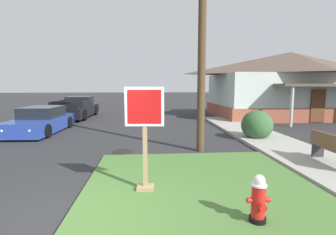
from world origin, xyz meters
TOP-DOWN VIEW (x-y plane):
  - ground_plane at (0.00, 0.00)m, footprint 160.00×160.00m
  - grass_corner_patch at (2.45, 1.23)m, footprint 5.13×5.32m
  - sidewalk_strip at (6.21, 5.18)m, footprint 2.20×15.82m
  - fire_hydrant at (3.07, -0.36)m, footprint 0.38×0.34m
  - stop_sign at (1.23, 1.07)m, footprint 0.81×0.31m
  - manhole_cover at (0.38, 4.59)m, footprint 0.70×0.70m
  - parked_sedan_blue at (-3.95, 8.65)m, footprint 2.10×4.52m
  - pickup_truck_black at (-3.79, 14.50)m, footprint 2.20×5.56m
  - street_bench at (6.37, 2.28)m, footprint 0.47×1.67m
  - utility_pole at (3.12, 4.46)m, footprint 1.37×0.27m
  - corner_house at (11.66, 13.78)m, footprint 11.19×8.09m
  - shrub_by_curb at (5.89, 6.12)m, footprint 1.30×1.30m

SIDE VIEW (x-z plane):
  - ground_plane at x=0.00m, z-range 0.00..0.00m
  - manhole_cover at x=0.38m, z-range 0.00..0.02m
  - grass_corner_patch at x=2.45m, z-range 0.00..0.08m
  - sidewalk_strip at x=6.21m, z-range 0.00..0.12m
  - fire_hydrant at x=3.07m, z-range 0.05..0.85m
  - parked_sedan_blue at x=-3.95m, z-range -0.08..1.17m
  - street_bench at x=6.37m, z-range 0.17..1.02m
  - pickup_truck_black at x=-3.79m, z-range -0.12..1.36m
  - shrub_by_curb at x=5.89m, z-range 0.00..1.25m
  - stop_sign at x=1.23m, z-range 0.09..2.27m
  - corner_house at x=11.66m, z-range 0.06..4.75m
  - utility_pole at x=3.12m, z-range 0.20..9.95m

